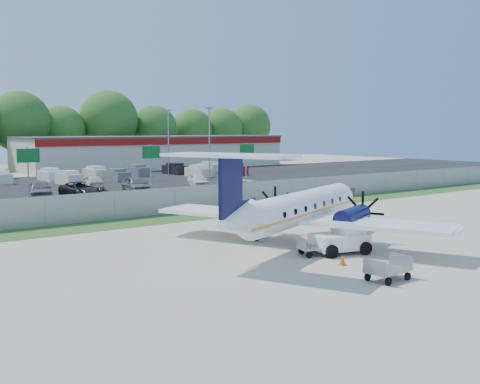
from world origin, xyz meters
TOP-DOWN VIEW (x-y plane):
  - ground at (0.00, 0.00)m, footprint 170.00×170.00m
  - grass_verge at (0.00, 12.00)m, footprint 170.00×4.00m
  - access_road at (0.00, 19.00)m, footprint 170.00×8.00m
  - parking_lot at (0.00, 40.00)m, footprint 170.00×32.00m
  - perimeter_fence at (0.00, 14.00)m, footprint 120.00×0.06m
  - building_east at (26.00, 61.98)m, footprint 44.40×12.40m
  - sign_left at (-8.00, 22.91)m, footprint 1.80×0.26m
  - sign_mid at (3.00, 22.91)m, footprint 1.80×0.26m
  - sign_right at (14.00, 22.91)m, footprint 1.80×0.26m
  - light_pole_ne at (20.00, 38.00)m, footprint 0.90×0.35m
  - light_pole_se at (20.00, 48.00)m, footprint 0.90×0.35m
  - aircraft at (-1.27, -0.85)m, footprint 17.13×16.65m
  - pushback_tug at (-0.97, -3.77)m, footprint 3.13×2.59m
  - baggage_cart_near at (-3.65, -8.87)m, footprint 1.97×1.25m
  - baggage_cart_far at (-2.39, -3.44)m, footprint 2.13×1.71m
  - cone_nose at (5.23, 0.13)m, footprint 0.36×0.36m
  - cone_port_wing at (-3.03, -5.73)m, footprint 0.35×0.35m
  - cone_starboard_wing at (0.65, 7.71)m, footprint 0.33×0.33m
  - road_car_mid at (11.26, 19.88)m, footprint 6.22×4.20m
  - road_car_east at (33.68, 16.66)m, footprint 5.70×3.19m
  - parked_car_b at (-4.72, 29.83)m, footprint 3.42×5.39m
  - parked_car_c at (-1.35, 28.52)m, footprint 2.58×5.39m
  - parked_car_d at (4.53, 28.64)m, footprint 3.02×5.34m
  - parked_car_e at (12.70, 29.78)m, footprint 3.26×4.77m
  - parked_car_g at (2.69, 34.79)m, footprint 2.80×4.83m
  - far_parking_rows at (0.00, 45.00)m, footprint 56.00×10.00m

SIDE VIEW (x-z plane):
  - ground at x=0.00m, z-range 0.00..0.00m
  - road_car_mid at x=11.26m, z-range -0.79..0.79m
  - road_car_east at x=33.68m, z-range -0.78..0.78m
  - parked_car_b at x=-4.72m, z-range -0.85..0.85m
  - parked_car_c at x=-1.35m, z-range -0.74..0.74m
  - parked_car_d at x=4.53m, z-range -0.86..0.86m
  - parked_car_e at x=12.70m, z-range -0.75..0.75m
  - parked_car_g at x=2.69m, z-range -0.77..0.77m
  - far_parking_rows at x=0.00m, z-range -0.80..0.80m
  - grass_verge at x=0.00m, z-range 0.00..0.02m
  - access_road at x=0.00m, z-range 0.00..0.02m
  - parking_lot at x=0.00m, z-range 0.00..0.02m
  - cone_starboard_wing at x=0.65m, z-range -0.01..0.46m
  - cone_port_wing at x=-3.03m, z-range -0.01..0.48m
  - cone_nose at x=5.23m, z-range -0.01..0.49m
  - baggage_cart_far at x=-2.39m, z-range -0.03..0.94m
  - baggage_cart_near at x=-3.65m, z-range -0.04..0.98m
  - pushback_tug at x=-0.97m, z-range -0.03..1.48m
  - perimeter_fence at x=0.00m, z-range 0.01..2.00m
  - aircraft at x=-1.27m, z-range -0.60..4.70m
  - building_east at x=26.00m, z-range 0.01..5.25m
  - sign_left at x=-8.00m, z-range 1.11..6.11m
  - sign_mid at x=3.00m, z-range 1.11..6.11m
  - sign_right at x=14.00m, z-range 1.11..6.11m
  - light_pole_ne at x=20.00m, z-range 0.69..9.78m
  - light_pole_se at x=20.00m, z-range 0.69..9.78m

